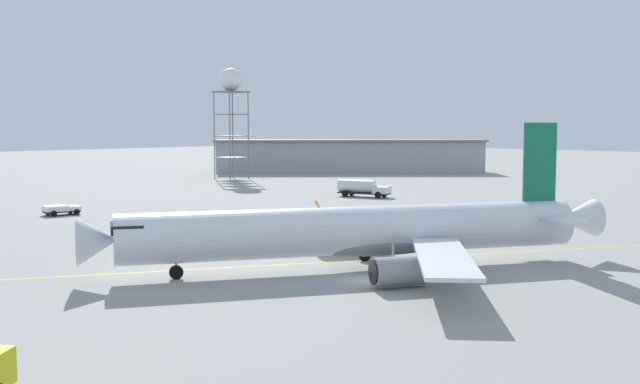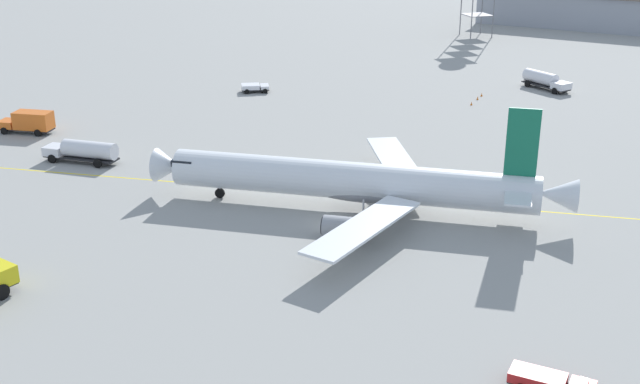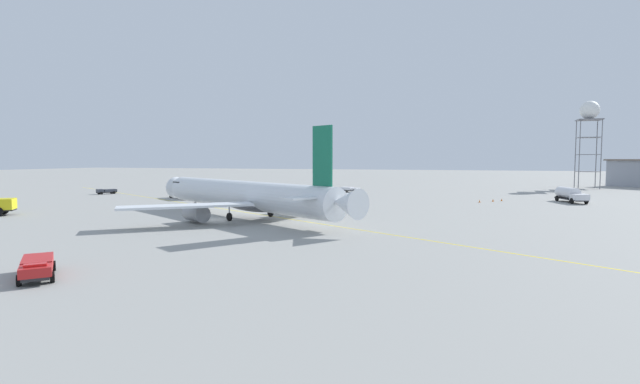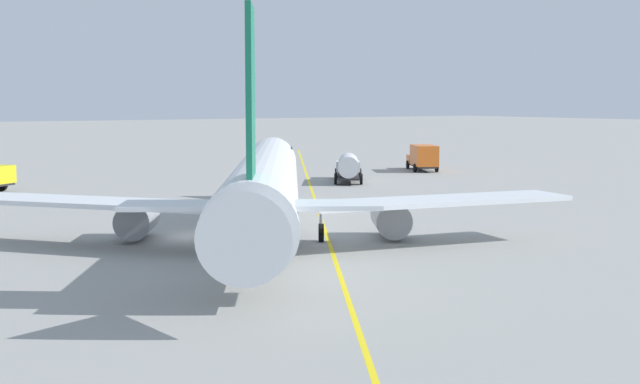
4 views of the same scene
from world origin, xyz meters
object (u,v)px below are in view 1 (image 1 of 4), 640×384
at_px(pushback_tug_truck, 61,209).
at_px(radar_tower, 231,87).
at_px(safety_cone_far, 316,201).
at_px(fuel_tanker_truck_extra, 362,188).
at_px(airliner_main, 362,232).
at_px(safety_cone_near, 319,205).
at_px(safety_cone_mid, 317,203).

bearing_deg(pushback_tug_truck, radar_tower, 40.96).
distance_m(radar_tower, safety_cone_far, 59.42).
bearing_deg(safety_cone_far, fuel_tanker_truck_extra, -174.86).
xyz_separation_m(airliner_main, safety_cone_near, (-32.37, -35.18, -2.82)).
bearing_deg(pushback_tug_truck, fuel_tanker_truck_extra, -5.14).
distance_m(pushback_tug_truck, safety_cone_near, 35.83).
distance_m(pushback_tug_truck, fuel_tanker_truck_extra, 49.01).
xyz_separation_m(fuel_tanker_truck_extra, safety_cone_far, (12.45, 1.12, -1.29)).
xyz_separation_m(pushback_tug_truck, safety_cone_mid, (-33.07, 16.04, -0.53)).
bearing_deg(airliner_main, safety_cone_far, -101.59).
bearing_deg(fuel_tanker_truck_extra, safety_cone_near, -87.08).
bearing_deg(safety_cone_mid, radar_tower, -117.74).
xyz_separation_m(pushback_tug_truck, safety_cone_far, (-34.76, 14.25, -0.53)).
bearing_deg(fuel_tanker_truck_extra, pushback_tug_truck, -121.26).
relative_size(pushback_tug_truck, radar_tower, 0.20).
height_order(airliner_main, safety_cone_mid, airliner_main).
bearing_deg(safety_cone_near, radar_tower, -118.66).
bearing_deg(airliner_main, fuel_tanker_truck_extra, -109.15).
bearing_deg(pushback_tug_truck, safety_cone_mid, -15.48).
distance_m(fuel_tanker_truck_extra, radar_tower, 53.78).
xyz_separation_m(safety_cone_mid, safety_cone_far, (-1.69, -1.80, 0.00)).
bearing_deg(safety_cone_far, pushback_tug_truck, -22.28).
distance_m(pushback_tug_truck, safety_cone_mid, 36.76).
height_order(pushback_tug_truck, radar_tower, radar_tower).
bearing_deg(airliner_main, pushback_tug_truck, -60.87).
bearing_deg(pushback_tug_truck, safety_cone_near, -21.18).
bearing_deg(airliner_main, radar_tower, -93.64).
distance_m(airliner_main, safety_cone_far, 54.08).
height_order(airliner_main, fuel_tanker_truck_extra, airliner_main).
relative_size(airliner_main, safety_cone_mid, 73.88).
bearing_deg(safety_cone_mid, airliner_main, 47.33).
height_order(safety_cone_near, safety_cone_mid, same).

